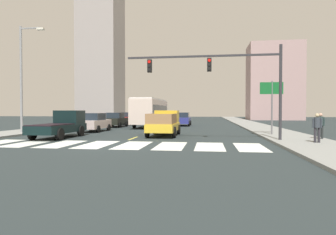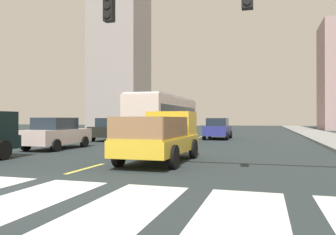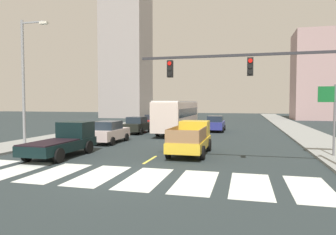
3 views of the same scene
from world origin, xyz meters
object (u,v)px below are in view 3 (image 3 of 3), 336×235
Objects in this scene: pickup_dark at (65,140)px; sedan_mid at (215,124)px; sedan_near_left at (109,132)px; sedan_near_right at (154,121)px; traffic_signal_gantry at (277,80)px; streetlight_left at (25,77)px; direction_sign_green at (334,105)px; city_bus at (177,114)px; sedan_far at (137,125)px; pickup_stakebed at (191,138)px.

sedan_mid is (7.26, 17.55, -0.06)m from pickup_dark.
sedan_near_right is (-0.50, 13.75, 0.00)m from sedan_near_left.
sedan_mid is 19.56m from traffic_signal_gantry.
sedan_near_right is 0.49× the size of streetlight_left.
city_bus is at bearing 135.73° from direction_sign_green.
traffic_signal_gantry is at bearing -50.90° from sedan_far.
city_bus is at bearing 117.52° from traffic_signal_gantry.
sedan_near_left is 0.49× the size of streetlight_left.
sedan_near_right is 24.43m from traffic_signal_gantry.
traffic_signal_gantry is (4.54, -18.72, 3.37)m from sedan_mid.
streetlight_left is (-4.83, 2.62, 4.05)m from pickup_dark.
sedan_mid is at bearing 40.93° from city_bus.
city_bus reaches higher than pickup_dark.
sedan_far is at bearing 67.70° from streetlight_left.
sedan_far is at bearing 95.53° from sedan_near_left.
direction_sign_green is at bearing 1.10° from pickup_stakebed.
streetlight_left is at bearing -125.93° from city_bus.
sedan_near_left is (-7.14, 3.24, -0.08)m from pickup_stakebed.
city_bus is 16.29m from direction_sign_green.
sedan_mid is (7.63, 4.04, 0.00)m from sedan_far.
sedan_far is at bearing 90.68° from pickup_dark.
direction_sign_green is (15.28, -2.86, 2.17)m from sedan_near_left.
sedan_mid is at bearing 66.65° from pickup_dark.
sedan_near_left is 1.05× the size of direction_sign_green.
streetlight_left is (-4.86, -3.33, 4.11)m from sedan_near_left.
sedan_far is 1.00× the size of sedan_near_right.
sedan_far and sedan_near_right have the same top height.
sedan_near_right is at bearing 75.66° from streetlight_left.
sedan_far is 12.47m from streetlight_left.
sedan_far is at bearing 129.65° from traffic_signal_gantry.
direction_sign_green is at bearing -44.44° from city_bus.
direction_sign_green reaches higher than sedan_far.
sedan_mid is at bearing 51.00° from streetlight_left.
traffic_signal_gantry is 5.64m from direction_sign_green.
sedan_near_left is 13.76m from sedan_near_right.
streetlight_left is at bearing -106.47° from sedan_near_right.
streetlight_left reaches higher than city_bus.
sedan_mid is (3.59, 3.13, -1.09)m from city_bus.
sedan_mid is 19.65m from streetlight_left.
traffic_signal_gantry is at bearing -41.49° from pickup_stakebed.
city_bus is 2.57× the size of direction_sign_green.
streetlight_left reaches higher than sedan_far.
pickup_stakebed reaches higher than sedan_far.
sedan_far is at bearing -91.17° from sedan_near_right.
streetlight_left reaches higher than traffic_signal_gantry.
direction_sign_green reaches higher than pickup_dark.
pickup_dark is at bearing -28.43° from streetlight_left.
pickup_dark is at bearing 174.35° from traffic_signal_gantry.
streetlight_left reaches higher than pickup_stakebed.
city_bus is 9.30m from sedan_near_left.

